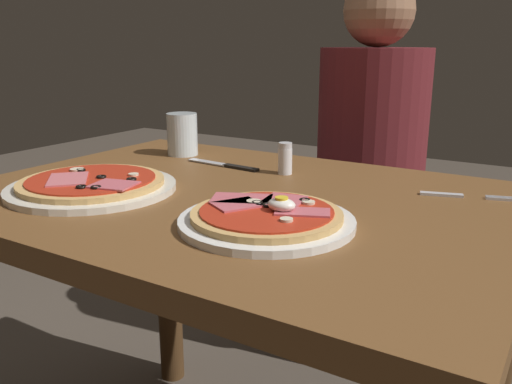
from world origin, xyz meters
TOP-DOWN VIEW (x-y plane):
  - dining_table at (0.00, 0.00)m, footprint 1.01×0.74m
  - pizza_foreground at (0.14, -0.12)m, footprint 0.27×0.27m
  - pizza_across_left at (-0.24, -0.13)m, footprint 0.31×0.31m
  - water_glass_near at (-0.31, 0.23)m, footprint 0.07×0.07m
  - fork at (0.36, 0.19)m, footprint 0.16×0.06m
  - knife at (-0.14, 0.18)m, footprint 0.20×0.04m
  - salt_shaker at (0.01, 0.18)m, footprint 0.03×0.03m
  - diner_person at (-0.00, 0.73)m, footprint 0.32×0.32m

SIDE VIEW (x-z plane):
  - diner_person at x=0.00m, z-range -0.03..1.15m
  - dining_table at x=0.00m, z-range 0.23..0.95m
  - fork at x=0.36m, z-range 0.72..0.73m
  - knife at x=-0.14m, z-range 0.72..0.73m
  - pizza_across_left at x=-0.24m, z-range 0.72..0.75m
  - pizza_foreground at x=0.14m, z-range 0.71..0.76m
  - salt_shaker at x=0.01m, z-range 0.72..0.79m
  - water_glass_near at x=-0.31m, z-range 0.72..0.82m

